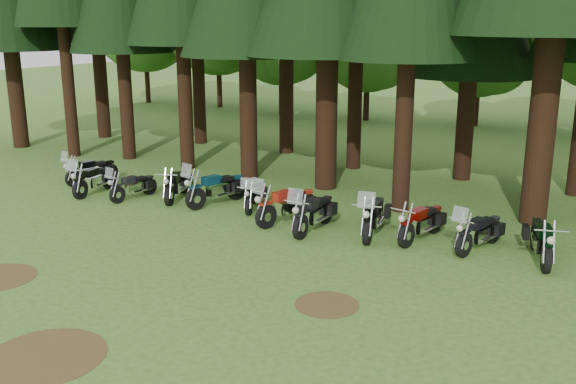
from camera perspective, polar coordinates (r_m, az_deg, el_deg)
name	(u,v)px	position (r m, az deg, el deg)	size (l,w,h in m)	color
ground	(151,273)	(15.98, -12.12, -7.07)	(120.00, 120.00, 0.00)	#3B6B1F
decid_0	(146,20)	(48.40, -12.55, 14.67)	(8.00, 7.78, 10.00)	black
decid_1	(220,21)	(44.99, -6.08, 14.84)	(7.91, 7.69, 9.88)	black
decid_2	(284,36)	(41.18, -0.36, 13.69)	(6.72, 6.53, 8.40)	black
decid_3	(371,45)	(39.01, 7.41, 12.84)	(6.12, 5.95, 7.65)	black
decid_4	(484,49)	(38.26, 17.05, 12.07)	(5.93, 5.76, 7.41)	black
dirt_patch_1	(327,304)	(14.03, 3.47, -9.95)	(1.40, 1.40, 0.01)	#4C3D1E
dirt_patch_2	(45,356)	(12.83, -20.76, -13.50)	(2.20, 2.20, 0.01)	#4C3D1E
motorcycle_0	(92,171)	(25.03, -17.06, 1.76)	(0.78, 2.18, 1.38)	black
motorcycle_1	(94,180)	(23.52, -16.83, 1.01)	(0.60, 2.31, 1.45)	black
motorcycle_2	(133,187)	(22.47, -13.60, 0.44)	(0.52, 2.02, 1.27)	black
motorcycle_3	(177,185)	(22.15, -9.87, 0.58)	(0.99, 2.20, 0.94)	black
motorcycle_4	(216,189)	(21.28, -6.40, 0.25)	(0.96, 2.48, 1.57)	black
motorcycle_5	(254,196)	(20.71, -3.05, -0.39)	(0.88, 1.97, 1.26)	black
motorcycle_6	(287,206)	(19.28, -0.13, -1.22)	(0.98, 2.48, 1.57)	black
motorcycle_7	(314,214)	(18.52, 2.29, -1.97)	(0.46, 2.42, 1.53)	black
motorcycle_8	(373,217)	(18.31, 7.60, -2.25)	(0.81, 2.50, 1.57)	black
motorcycle_9	(421,224)	(18.14, 11.78, -2.77)	(0.57, 2.28, 0.93)	black
motorcycle_10	(479,233)	(17.74, 16.63, -3.52)	(0.87, 2.22, 1.41)	black
motorcycle_11	(541,242)	(17.50, 21.58, -4.12)	(0.86, 2.34, 0.98)	black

